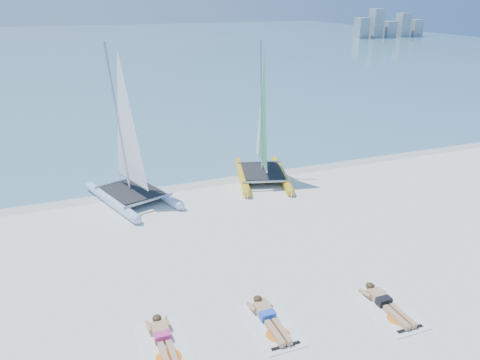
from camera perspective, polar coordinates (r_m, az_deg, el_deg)
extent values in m
plane|color=white|center=(14.50, -1.85, -8.12)|extent=(140.00, 140.00, 0.00)
cube|color=#68A3AE|center=(75.35, -18.67, 15.04)|extent=(140.00, 115.00, 0.01)
cube|color=silver|center=(19.27, -7.32, -0.47)|extent=(140.00, 1.40, 0.01)
cube|color=#A0A7B0|center=(90.60, 14.61, 17.49)|extent=(2.00, 2.00, 3.50)
cube|color=#A0A7B0|center=(92.32, 16.26, 17.87)|extent=(2.00, 2.00, 5.00)
cube|color=#A0A7B0|center=(94.20, 17.71, 17.10)|extent=(2.00, 2.00, 2.80)
cube|color=#A0A7B0|center=(96.04, 19.24, 17.42)|extent=(2.00, 2.00, 4.20)
cube|color=#A0A7B0|center=(98.01, 20.60, 16.96)|extent=(2.00, 2.00, 3.00)
cylinder|color=#BCD4F7|center=(17.75, -15.38, -2.50)|extent=(1.54, 3.76, 0.34)
cone|color=#BCD4F7|center=(19.58, -18.03, -0.51)|extent=(0.46, 0.57, 0.32)
cylinder|color=#BCD4F7|center=(18.44, -10.57, -1.15)|extent=(1.54, 3.76, 0.34)
cone|color=#BCD4F7|center=(20.21, -13.56, 0.65)|extent=(0.46, 0.57, 0.32)
cube|color=black|center=(18.00, -12.98, -1.24)|extent=(2.24, 2.54, 0.03)
cylinder|color=silver|center=(17.78, -14.72, 7.33)|extent=(0.40, 0.99, 5.31)
cylinder|color=#FAAB1A|center=(19.50, 0.30, 0.50)|extent=(1.35, 3.71, 0.33)
cone|color=#FAAB1A|center=(21.44, -0.24, 2.48)|extent=(0.44, 0.55, 0.32)
cylinder|color=#FAAB1A|center=(19.72, 5.16, 0.66)|extent=(1.35, 3.71, 0.33)
cone|color=#FAAB1A|center=(21.64, 4.20, 2.61)|extent=(0.44, 0.55, 0.32)
cube|color=black|center=(19.53, 2.75, 1.10)|extent=(2.12, 2.43, 0.03)
cylinder|color=silver|center=(19.43, 2.61, 8.95)|extent=(0.35, 0.97, 5.18)
cube|color=white|center=(10.98, -9.11, -19.52)|extent=(1.00, 1.85, 0.02)
cube|color=tan|center=(11.24, -9.65, -17.72)|extent=(0.36, 0.55, 0.17)
cube|color=#D23182|center=(11.08, -9.42, -18.33)|extent=(0.37, 0.22, 0.17)
cube|color=tan|center=(10.66, -8.66, -20.47)|extent=(0.31, 0.85, 0.13)
sphere|color=tan|center=(11.50, -10.07, -16.45)|extent=(0.21, 0.21, 0.21)
ellipsoid|color=#3A2815|center=(11.48, -10.09, -16.26)|extent=(0.22, 0.24, 0.15)
cube|color=white|center=(11.45, 3.86, -17.26)|extent=(1.00, 1.85, 0.02)
cube|color=tan|center=(11.69, 2.95, -15.62)|extent=(0.36, 0.55, 0.17)
cube|color=blue|center=(11.54, 3.37, -16.16)|extent=(0.37, 0.22, 0.17)
cube|color=tan|center=(11.14, 4.71, -18.06)|extent=(0.31, 0.85, 0.13)
sphere|color=tan|center=(11.93, 2.21, -14.48)|extent=(0.21, 0.21, 0.21)
ellipsoid|color=#3A2815|center=(11.92, 2.19, -14.29)|extent=(0.22, 0.24, 0.15)
cube|color=white|center=(12.42, 17.73, -14.88)|extent=(1.00, 1.85, 0.02)
cube|color=tan|center=(12.62, 16.57, -13.47)|extent=(0.36, 0.55, 0.17)
cube|color=black|center=(12.49, 17.13, -13.91)|extent=(0.37, 0.22, 0.17)
cube|color=tan|center=(12.15, 18.88, -15.49)|extent=(0.31, 0.85, 0.13)
sphere|color=tan|center=(12.83, 15.58, -12.49)|extent=(0.21, 0.21, 0.21)
ellipsoid|color=#3A2815|center=(12.82, 15.57, -12.32)|extent=(0.22, 0.24, 0.15)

